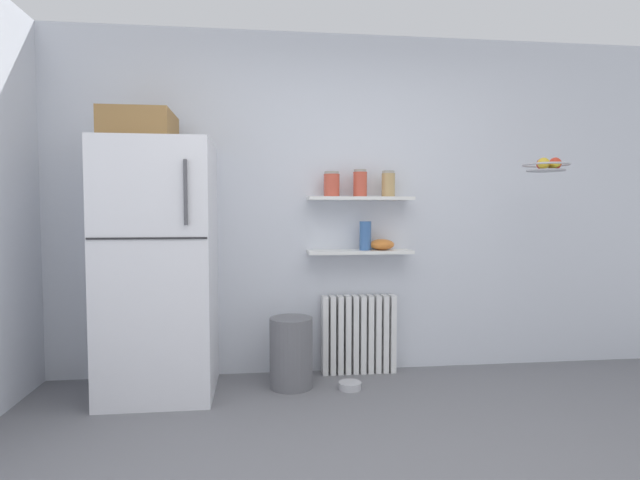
{
  "coord_description": "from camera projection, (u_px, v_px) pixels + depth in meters",
  "views": [
    {
      "loc": [
        -0.63,
        -1.89,
        1.25
      ],
      "look_at": [
        -0.21,
        1.6,
        1.05
      ],
      "focal_mm": 28.54,
      "sensor_mm": 36.0,
      "label": 1
    }
  ],
  "objects": [
    {
      "name": "ground_plane",
      "position": [
        388.0,
        463.0,
        2.52
      ],
      "size": [
        7.04,
        7.04,
        0.0
      ],
      "primitive_type": "plane",
      "color": "slate"
    },
    {
      "name": "back_wall",
      "position": [
        339.0,
        205.0,
        3.98
      ],
      "size": [
        7.04,
        0.1,
        2.6
      ],
      "primitive_type": "cube",
      "color": "silver",
      "rests_on": "ground_plane"
    },
    {
      "name": "refrigerator",
      "position": [
        158.0,
        262.0,
        3.45
      ],
      "size": [
        0.73,
        0.73,
        1.91
      ],
      "color": "silver",
      "rests_on": "ground_plane"
    },
    {
      "name": "radiator",
      "position": [
        359.0,
        334.0,
        3.92
      ],
      "size": [
        0.57,
        0.12,
        0.6
      ],
      "color": "white",
      "rests_on": "ground_plane"
    },
    {
      "name": "wall_shelf_lower",
      "position": [
        360.0,
        252.0,
        3.86
      ],
      "size": [
        0.79,
        0.22,
        0.02
      ],
      "primitive_type": "cube",
      "color": "white"
    },
    {
      "name": "wall_shelf_upper",
      "position": [
        360.0,
        198.0,
        3.84
      ],
      "size": [
        0.79,
        0.22,
        0.02
      ],
      "primitive_type": "cube",
      "color": "white"
    },
    {
      "name": "storage_jar_0",
      "position": [
        332.0,
        184.0,
        3.8
      ],
      "size": [
        0.12,
        0.12,
        0.19
      ],
      "color": "#C64C38",
      "rests_on": "wall_shelf_upper"
    },
    {
      "name": "storage_jar_1",
      "position": [
        360.0,
        183.0,
        3.83
      ],
      "size": [
        0.1,
        0.1,
        0.21
      ],
      "color": "#C64C38",
      "rests_on": "wall_shelf_upper"
    },
    {
      "name": "storage_jar_2",
      "position": [
        388.0,
        184.0,
        3.86
      ],
      "size": [
        0.1,
        0.1,
        0.2
      ],
      "color": "tan",
      "rests_on": "wall_shelf_upper"
    },
    {
      "name": "vase",
      "position": [
        365.0,
        236.0,
        3.86
      ],
      "size": [
        0.09,
        0.09,
        0.22
      ],
      "primitive_type": "cylinder",
      "color": "#38609E",
      "rests_on": "wall_shelf_lower"
    },
    {
      "name": "shelf_bowl",
      "position": [
        382.0,
        245.0,
        3.88
      ],
      "size": [
        0.19,
        0.19,
        0.08
      ],
      "primitive_type": "ellipsoid",
      "color": "orange",
      "rests_on": "wall_shelf_lower"
    },
    {
      "name": "trash_bin",
      "position": [
        291.0,
        352.0,
        3.6
      ],
      "size": [
        0.3,
        0.3,
        0.5
      ],
      "primitive_type": "cylinder",
      "color": "slate",
      "rests_on": "ground_plane"
    },
    {
      "name": "pet_food_bowl",
      "position": [
        350.0,
        386.0,
        3.57
      ],
      "size": [
        0.16,
        0.16,
        0.05
      ],
      "primitive_type": "cylinder",
      "color": "#B7B7BC",
      "rests_on": "ground_plane"
    },
    {
      "name": "hanging_fruit_basket",
      "position": [
        547.0,
        165.0,
        3.52
      ],
      "size": [
        0.32,
        0.32,
        0.09
      ],
      "color": "#B2B2B7"
    }
  ]
}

